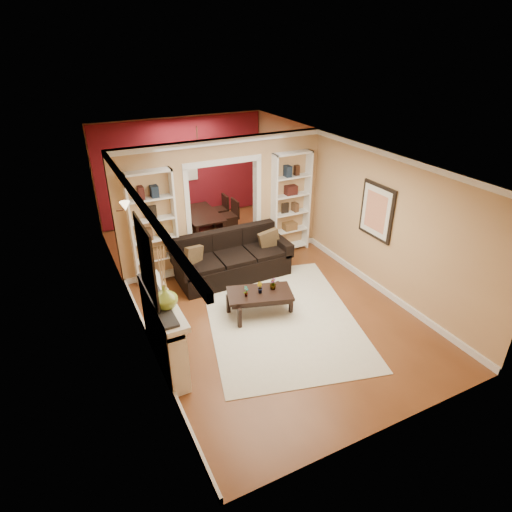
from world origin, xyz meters
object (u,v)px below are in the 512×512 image
sofa (233,257)px  dining_table (202,222)px  coffee_table (260,303)px  bookshelf_left (153,228)px  fireplace (165,331)px  bookshelf_right (290,203)px

sofa → dining_table: size_ratio=1.60×
coffee_table → dining_table: (0.32, 3.85, 0.04)m
coffee_table → bookshelf_left: size_ratio=0.50×
sofa → coffee_table: sofa is taller
coffee_table → fireplace: fireplace is taller
coffee_table → sofa: bearing=103.1°
bookshelf_right → dining_table: 2.52m
coffee_table → dining_table: dining_table is taller
sofa → bookshelf_right: bookshelf_right is taller
coffee_table → bookshelf_right: (1.79, 2.01, 0.93)m
bookshelf_left → dining_table: (1.64, 1.84, -0.89)m
bookshelf_left → bookshelf_right: 3.10m
coffee_table → bookshelf_right: bearing=65.4°
bookshelf_left → sofa: bearing=-22.3°
coffee_table → fireplace: size_ratio=0.67×
dining_table → sofa: bearing=174.7°
bookshelf_left → fireplace: (-0.54, -2.53, -0.57)m
coffee_table → dining_table: 3.86m
sofa → bookshelf_right: (1.69, 0.58, 0.69)m
sofa → coffee_table: bearing=-94.0°
fireplace → dining_table: size_ratio=1.15×
fireplace → dining_table: fireplace is taller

